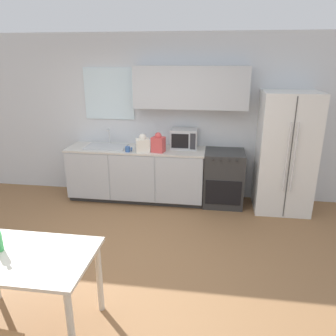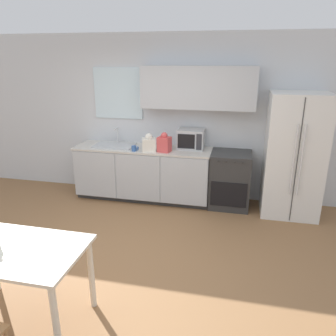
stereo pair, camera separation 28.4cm
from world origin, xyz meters
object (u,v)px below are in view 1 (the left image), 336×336
at_px(microwave, 184,139).
at_px(coffee_mug, 128,149).
at_px(oven_range, 223,178).
at_px(refrigerator, 285,153).
at_px(dining_table, 22,266).

relative_size(microwave, coffee_mug, 3.81).
distance_m(oven_range, coffee_mug, 1.62).
distance_m(microwave, coffee_mug, 0.93).
xyz_separation_m(oven_range, microwave, (-0.66, 0.11, 0.61)).
xyz_separation_m(refrigerator, coffee_mug, (-2.43, -0.19, 0.02)).
bearing_deg(oven_range, dining_table, -120.48).
bearing_deg(coffee_mug, oven_range, 8.82).
bearing_deg(coffee_mug, dining_table, -94.51).
height_order(oven_range, microwave, microwave).
xyz_separation_m(microwave, coffee_mug, (-0.85, -0.34, -0.12)).
height_order(oven_range, coffee_mug, coffee_mug).
bearing_deg(coffee_mug, refrigerator, 4.40).
height_order(oven_range, dining_table, oven_range).
bearing_deg(dining_table, refrigerator, 47.60).
relative_size(coffee_mug, dining_table, 0.09).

